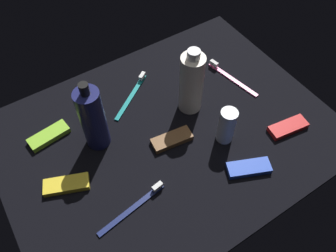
{
  "coord_description": "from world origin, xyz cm",
  "views": [
    {
      "loc": [
        -27.5,
        -42.56,
        71.72
      ],
      "look_at": [
        0.0,
        0.0,
        3.0
      ],
      "focal_mm": 36.17,
      "sensor_mm": 36.0,
      "label": 1
    }
  ],
  "objects": [
    {
      "name": "snack_bar_red",
      "position": [
        26.95,
        -15.89,
        0.75
      ],
      "size": [
        10.87,
        5.46,
        1.5
      ],
      "primitive_type": "cube",
      "rotation": [
        0.0,
        0.0,
        -0.14
      ],
      "color": "red",
      "rests_on": "ground_plane"
    },
    {
      "name": "toothbrush_navy",
      "position": [
        -17.04,
        -13.08,
        0.61
      ],
      "size": [
        17.99,
        3.78,
        2.1
      ],
      "color": "navy",
      "rests_on": "ground_plane"
    },
    {
      "name": "deodorant_stick",
      "position": [
        11.25,
        -9.09,
        5.17
      ],
      "size": [
        4.22,
        4.22,
        10.34
      ],
      "primitive_type": "cylinder",
      "color": "silver",
      "rests_on": "ground_plane"
    },
    {
      "name": "lotion_bottle",
      "position": [
        -16.11,
        7.47,
        9.2
      ],
      "size": [
        5.97,
        5.97,
        20.77
      ],
      "color": "navy",
      "rests_on": "ground_plane"
    },
    {
      "name": "toothbrush_pink",
      "position": [
        26.0,
        6.79,
        0.61
      ],
      "size": [
        4.48,
        17.92,
        2.1
      ],
      "color": "#E55999",
      "rests_on": "ground_plane"
    },
    {
      "name": "bodywash_bottle",
      "position": [
        9.96,
        4.43,
        9.05
      ],
      "size": [
        6.19,
        6.19,
        19.67
      ],
      "color": "silver",
      "rests_on": "ground_plane"
    },
    {
      "name": "snack_bar_brown",
      "position": [
        -0.56,
        -2.67,
        0.75
      ],
      "size": [
        10.83,
        5.3,
        1.5
      ],
      "primitive_type": "cube",
      "rotation": [
        0.0,
        0.0,
        -0.13
      ],
      "color": "brown",
      "rests_on": "ground_plane"
    },
    {
      "name": "ground_plane",
      "position": [
        0.0,
        0.0,
        -0.6
      ],
      "size": [
        84.0,
        64.0,
        1.2
      ],
      "primitive_type": "cube",
      "color": "black"
    },
    {
      "name": "toothbrush_teal",
      "position": [
        -1.14,
        16.53,
        0.61
      ],
      "size": [
        15.46,
        11.27,
        2.1
      ],
      "color": "teal",
      "rests_on": "ground_plane"
    },
    {
      "name": "snack_bar_yellow",
      "position": [
        -27.98,
        0.05,
        0.75
      ],
      "size": [
        11.14,
        7.6,
        1.5
      ],
      "primitive_type": "cube",
      "rotation": [
        0.0,
        0.0,
        -0.38
      ],
      "color": "yellow",
      "rests_on": "ground_plane"
    },
    {
      "name": "snack_bar_blue",
      "position": [
        10.36,
        -19.55,
        0.75
      ],
      "size": [
        11.13,
        7.81,
        1.5
      ],
      "primitive_type": "cube",
      "rotation": [
        0.0,
        0.0,
        -0.41
      ],
      "color": "blue",
      "rests_on": "ground_plane"
    },
    {
      "name": "snack_bar_lime",
      "position": [
        -26.36,
        15.37,
        0.75
      ],
      "size": [
        10.82,
        5.26,
        1.5
      ],
      "primitive_type": "cube",
      "rotation": [
        0.0,
        0.0,
        0.12
      ],
      "color": "#8CD133",
      "rests_on": "ground_plane"
    }
  ]
}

